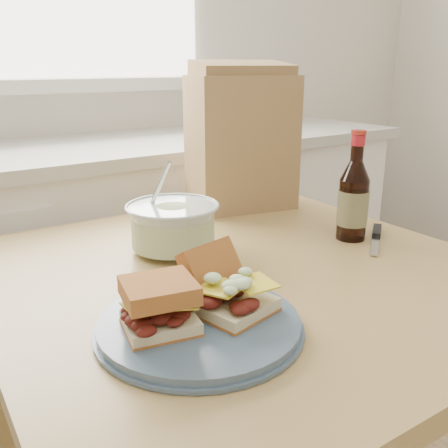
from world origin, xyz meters
TOP-DOWN VIEW (x-y plane):
  - wall_back at (0.00, 2.00)m, footprint 4.00×0.02m
  - cabinet_run at (-0.00, 1.70)m, footprint 2.50×0.64m
  - dining_table at (-0.02, 0.80)m, footprint 1.00×1.00m
  - plate at (-0.23, 0.64)m, footprint 0.31×0.31m
  - sandwich_left at (-0.29, 0.65)m, footprint 0.12×0.11m
  - sandwich_right at (-0.17, 0.65)m, footprint 0.13×0.17m
  - coleslaw_bowl at (-0.09, 0.96)m, footprint 0.20×0.20m
  - beer_bottle at (0.29, 0.79)m, footprint 0.07×0.07m
  - knife at (0.35, 0.76)m, footprint 0.17×0.13m
  - paper_bag at (0.25, 1.17)m, footprint 0.31×0.24m

SIDE VIEW (x-z plane):
  - cabinet_run at x=0.00m, z-range 0.00..0.94m
  - dining_table at x=-0.02m, z-range 0.28..1.09m
  - knife at x=0.35m, z-range 0.81..0.82m
  - plate at x=-0.23m, z-range 0.81..0.83m
  - sandwich_right at x=-0.17m, z-range 0.81..0.91m
  - coleslaw_bowl at x=-0.09m, z-range 0.76..0.96m
  - sandwich_left at x=-0.29m, z-range 0.83..0.90m
  - beer_bottle at x=0.29m, z-range 0.77..1.03m
  - paper_bag at x=0.25m, z-range 0.81..1.17m
  - wall_back at x=0.00m, z-range 0.00..2.70m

